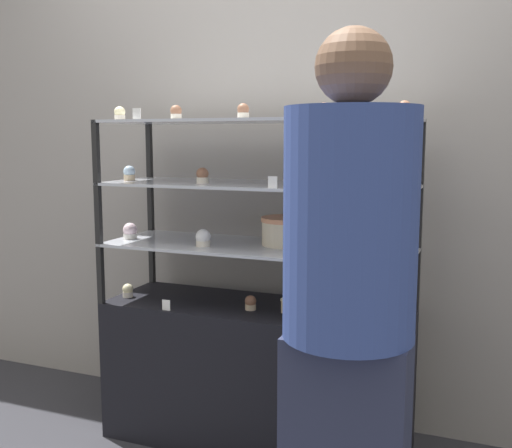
# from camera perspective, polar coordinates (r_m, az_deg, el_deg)

# --- Properties ---
(ground_plane) EXTENTS (20.00, 20.00, 0.00)m
(ground_plane) POSITION_cam_1_polar(r_m,az_deg,el_deg) (2.79, 0.00, -19.95)
(ground_plane) COLOR #2D2D33
(back_wall) EXTENTS (8.00, 0.05, 2.60)m
(back_wall) POSITION_cam_1_polar(r_m,az_deg,el_deg) (2.81, 2.79, 7.81)
(back_wall) COLOR gray
(back_wall) RESTS_ON ground_plane
(display_base) EXTENTS (1.30, 0.44, 0.61)m
(display_base) POSITION_cam_1_polar(r_m,az_deg,el_deg) (2.66, 0.00, -14.14)
(display_base) COLOR black
(display_base) RESTS_ON ground_plane
(display_riser_lower) EXTENTS (1.30, 0.44, 0.26)m
(display_riser_lower) POSITION_cam_1_polar(r_m,az_deg,el_deg) (2.51, 0.00, -2.43)
(display_riser_lower) COLOR black
(display_riser_lower) RESTS_ON display_base
(display_riser_middle) EXTENTS (1.30, 0.44, 0.26)m
(display_riser_middle) POSITION_cam_1_polar(r_m,az_deg,el_deg) (2.47, 0.00, 3.52)
(display_riser_middle) COLOR black
(display_riser_middle) RESTS_ON display_riser_lower
(display_riser_upper) EXTENTS (1.30, 0.44, 0.26)m
(display_riser_upper) POSITION_cam_1_polar(r_m,az_deg,el_deg) (2.47, 0.00, 9.56)
(display_riser_upper) COLOR black
(display_riser_upper) RESTS_ON display_riser_middle
(layer_cake_centerpiece) EXTENTS (0.22, 0.22, 0.12)m
(layer_cake_centerpiece) POSITION_cam_1_polar(r_m,az_deg,el_deg) (2.51, 2.95, -0.67)
(layer_cake_centerpiece) COLOR beige
(layer_cake_centerpiece) RESTS_ON display_riser_lower
(sheet_cake_frosted) EXTENTS (0.24, 0.14, 0.06)m
(sheet_cake_frosted) POSITION_cam_1_polar(r_m,az_deg,el_deg) (2.49, 5.48, -7.63)
(sheet_cake_frosted) COLOR #DBBC84
(sheet_cake_frosted) RESTS_ON display_base
(cupcake_0) EXTENTS (0.05, 0.05, 0.06)m
(cupcake_0) POSITION_cam_1_polar(r_m,az_deg,el_deg) (2.76, -12.11, -6.22)
(cupcake_0) COLOR beige
(cupcake_0) RESTS_ON display_base
(cupcake_1) EXTENTS (0.05, 0.05, 0.06)m
(cupcake_1) POSITION_cam_1_polar(r_m,az_deg,el_deg) (2.50, -0.61, -7.51)
(cupcake_1) COLOR #CCB28C
(cupcake_1) RESTS_ON display_base
(cupcake_2) EXTENTS (0.05, 0.05, 0.06)m
(cupcake_2) POSITION_cam_1_polar(r_m,az_deg,el_deg) (2.35, 13.33, -8.80)
(cupcake_2) COLOR white
(cupcake_2) RESTS_ON display_base
(price_tag_0) EXTENTS (0.04, 0.00, 0.04)m
(price_tag_0) POSITION_cam_1_polar(r_m,az_deg,el_deg) (2.52, -8.55, -7.65)
(price_tag_0) COLOR white
(price_tag_0) RESTS_ON display_base
(cupcake_3) EXTENTS (0.06, 0.06, 0.07)m
(cupcake_3) POSITION_cam_1_polar(r_m,az_deg,el_deg) (2.73, -11.90, -0.69)
(cupcake_3) COLOR white
(cupcake_3) RESTS_ON display_riser_lower
(cupcake_4) EXTENTS (0.06, 0.06, 0.07)m
(cupcake_4) POSITION_cam_1_polar(r_m,az_deg,el_deg) (2.49, -5.06, -1.36)
(cupcake_4) COLOR beige
(cupcake_4) RESTS_ON display_riser_lower
(cupcake_5) EXTENTS (0.06, 0.06, 0.07)m
(cupcake_5) POSITION_cam_1_polar(r_m,az_deg,el_deg) (2.24, 12.81, -2.61)
(cupcake_5) COLOR beige
(cupcake_5) RESTS_ON display_riser_lower
(price_tag_1) EXTENTS (0.04, 0.00, 0.04)m
(price_tag_1) POSITION_cam_1_polar(r_m,az_deg,el_deg) (2.23, 4.50, -2.79)
(price_tag_1) COLOR white
(price_tag_1) RESTS_ON display_riser_lower
(cupcake_6) EXTENTS (0.05, 0.05, 0.07)m
(cupcake_6) POSITION_cam_1_polar(r_m,az_deg,el_deg) (2.70, -11.97, 4.74)
(cupcake_6) COLOR #CCB28C
(cupcake_6) RESTS_ON display_riser_middle
(cupcake_7) EXTENTS (0.05, 0.05, 0.07)m
(cupcake_7) POSITION_cam_1_polar(r_m,az_deg,el_deg) (2.48, -5.12, 4.59)
(cupcake_7) COLOR beige
(cupcake_7) RESTS_ON display_riser_middle
(cupcake_8) EXTENTS (0.05, 0.05, 0.07)m
(cupcake_8) POSITION_cam_1_polar(r_m,az_deg,el_deg) (2.32, 3.45, 4.37)
(cupcake_8) COLOR #CCB28C
(cupcake_8) RESTS_ON display_riser_middle
(cupcake_9) EXTENTS (0.05, 0.05, 0.07)m
(cupcake_9) POSITION_cam_1_polar(r_m,az_deg,el_deg) (2.24, 13.11, 4.04)
(cupcake_9) COLOR #CCB28C
(cupcake_9) RESTS_ON display_riser_middle
(price_tag_2) EXTENTS (0.04, 0.00, 0.04)m
(price_tag_2) POSITION_cam_1_polar(r_m,az_deg,el_deg) (2.23, 1.60, 4.00)
(price_tag_2) COLOR white
(price_tag_2) RESTS_ON display_riser_middle
(cupcake_10) EXTENTS (0.05, 0.05, 0.06)m
(cupcake_10) POSITION_cam_1_polar(r_m,az_deg,el_deg) (2.65, -12.85, 10.21)
(cupcake_10) COLOR beige
(cupcake_10) RESTS_ON display_riser_upper
(cupcake_11) EXTENTS (0.05, 0.05, 0.06)m
(cupcake_11) POSITION_cam_1_polar(r_m,az_deg,el_deg) (2.50, -7.62, 10.48)
(cupcake_11) COLOR beige
(cupcake_11) RESTS_ON display_riser_upper
(cupcake_12) EXTENTS (0.05, 0.05, 0.06)m
(cupcake_12) POSITION_cam_1_polar(r_m,az_deg,el_deg) (2.36, -1.23, 10.69)
(cupcake_12) COLOR beige
(cupcake_12) RESTS_ON display_riser_upper
(cupcake_13) EXTENTS (0.05, 0.05, 0.06)m
(cupcake_13) POSITION_cam_1_polar(r_m,az_deg,el_deg) (2.31, 6.50, 10.70)
(cupcake_13) COLOR #CCB28C
(cupcake_13) RESTS_ON display_riser_upper
(cupcake_14) EXTENTS (0.05, 0.05, 0.06)m
(cupcake_14) POSITION_cam_1_polar(r_m,az_deg,el_deg) (2.25, 13.96, 10.59)
(cupcake_14) COLOR #CCB28C
(cupcake_14) RESTS_ON display_riser_upper
(price_tag_3) EXTENTS (0.04, 0.00, 0.04)m
(price_tag_3) POSITION_cam_1_polar(r_m,az_deg,el_deg) (2.49, -11.30, 10.27)
(price_tag_3) COLOR white
(price_tag_3) RESTS_ON display_riser_upper
(customer_figure) EXTENTS (0.38, 0.38, 1.61)m
(customer_figure) POSITION_cam_1_polar(r_m,az_deg,el_deg) (1.74, 8.80, -7.03)
(customer_figure) COLOR #282D47
(customer_figure) RESTS_ON ground_plane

